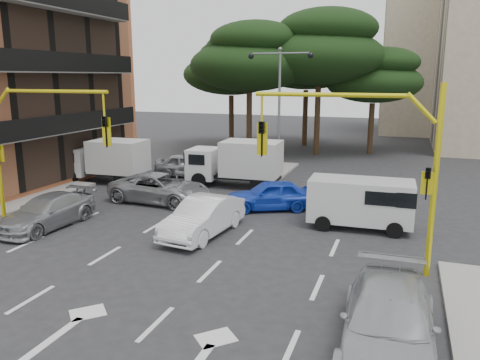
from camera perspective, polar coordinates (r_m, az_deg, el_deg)
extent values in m
plane|color=#28282B|center=(16.29, -10.29, -9.94)|extent=(120.00, 120.00, 0.00)
cube|color=gray|center=(30.59, 4.66, 1.02)|extent=(1.40, 6.00, 0.15)
cube|color=black|center=(27.70, -21.67, 11.34)|extent=(0.12, 14.72, 11.20)
cube|color=black|center=(45.10, 23.21, 14.55)|extent=(0.12, 11.04, 16.20)
cube|color=tan|center=(57.26, 25.61, 13.20)|extent=(16.00, 12.00, 16.00)
cube|color=black|center=(57.06, 17.29, 13.35)|extent=(0.12, 11.04, 14.20)
cylinder|color=#382616|center=(37.06, 1.12, 6.84)|extent=(0.44, 0.44, 4.95)
ellipsoid|color=black|center=(36.88, 1.16, 13.74)|extent=(9.15, 9.15, 3.87)
ellipsoid|color=black|center=(36.40, 1.90, 16.70)|extent=(6.86, 6.86, 2.86)
ellipsoid|color=black|center=(37.37, 0.56, 15.75)|extent=(6.07, 6.07, 2.64)
cylinder|color=#382616|center=(37.74, 9.38, 7.12)|extent=(0.44, 0.44, 5.40)
ellipsoid|color=black|center=(37.60, 9.65, 14.51)|extent=(9.98, 9.98, 4.22)
ellipsoid|color=black|center=(37.24, 10.61, 17.64)|extent=(7.49, 7.49, 3.12)
ellipsoid|color=black|center=(38.07, 9.04, 16.68)|extent=(6.62, 6.62, 2.88)
cylinder|color=#382616|center=(41.83, -1.06, 7.18)|extent=(0.44, 0.44, 4.50)
ellipsoid|color=black|center=(41.64, -1.08, 12.74)|extent=(8.32, 8.32, 3.52)
ellipsoid|color=black|center=(41.10, -0.48, 15.11)|extent=(6.24, 6.24, 2.60)
ellipsoid|color=black|center=(42.12, -1.60, 14.37)|extent=(5.52, 5.52, 2.40)
cylinder|color=#382616|center=(39.29, 15.65, 6.04)|extent=(0.44, 0.44, 4.05)
ellipsoid|color=black|center=(39.08, 15.97, 11.36)|extent=(7.49, 7.49, 3.17)
ellipsoid|color=black|center=(38.65, 16.98, 13.56)|extent=(5.62, 5.62, 2.34)
ellipsoid|color=black|center=(39.41, 15.36, 12.97)|extent=(4.97, 4.97, 2.16)
cylinder|color=#382616|center=(43.03, 7.94, 7.52)|extent=(0.44, 0.44, 4.95)
ellipsoid|color=black|center=(42.87, 8.12, 13.46)|extent=(9.15, 9.15, 3.87)
ellipsoid|color=black|center=(42.44, 8.91, 15.97)|extent=(6.86, 6.86, 2.86)
ellipsoid|color=black|center=(43.31, 7.59, 15.21)|extent=(6.07, 6.07, 2.64)
cylinder|color=yellow|center=(15.35, 22.65, -0.37)|extent=(0.18, 0.18, 6.00)
cylinder|color=yellow|center=(15.02, 21.26, 8.18)|extent=(0.95, 0.14, 0.95)
cylinder|color=yellow|center=(15.18, 10.80, 10.16)|extent=(4.80, 0.14, 0.14)
cylinder|color=yellow|center=(15.69, 2.68, 8.79)|extent=(0.08, 0.08, 0.90)
imported|color=black|center=(15.80, 2.64, 4.99)|extent=(0.20, 0.24, 1.20)
cube|color=yellow|center=(15.87, 2.73, 5.03)|extent=(0.36, 0.06, 1.10)
imported|color=black|center=(15.19, 21.84, -0.43)|extent=(0.16, 0.20, 1.00)
cube|color=yellow|center=(15.29, 21.83, -0.35)|extent=(0.35, 0.08, 0.70)
cylinder|color=yellow|center=(21.72, -27.11, 8.76)|extent=(0.95, 0.14, 0.95)
cylinder|color=yellow|center=(19.81, -21.63, 10.03)|extent=(4.80, 0.14, 0.14)
cylinder|color=yellow|center=(18.47, -16.29, 8.88)|extent=(0.08, 0.08, 0.90)
imported|color=black|center=(18.56, -16.09, 5.65)|extent=(0.20, 0.24, 1.20)
cube|color=yellow|center=(18.62, -15.95, 5.68)|extent=(0.36, 0.06, 1.10)
cube|color=yellow|center=(22.14, -27.21, 2.92)|extent=(0.35, 0.08, 0.70)
cylinder|color=slate|center=(30.06, 4.79, 8.18)|extent=(0.16, 0.16, 7.50)
cylinder|color=slate|center=(30.25, 3.22, 15.15)|extent=(1.80, 0.10, 0.10)
sphere|color=black|center=(30.54, 1.35, 14.86)|extent=(0.36, 0.36, 0.36)
cylinder|color=slate|center=(29.79, 6.66, 15.13)|extent=(1.80, 0.10, 0.10)
sphere|color=black|center=(29.57, 8.60, 14.80)|extent=(0.36, 0.36, 0.36)
sphere|color=slate|center=(30.02, 4.93, 15.62)|extent=(0.24, 0.24, 0.24)
imported|color=white|center=(18.57, -4.50, -4.50)|extent=(2.05, 4.65, 1.48)
imported|color=blue|center=(22.06, 3.74, -1.83)|extent=(4.45, 3.28, 1.41)
imported|color=#95989C|center=(21.08, -22.45, -3.58)|extent=(2.11, 4.65, 1.32)
imported|color=#919498|center=(23.60, -9.66, -1.00)|extent=(5.28, 2.67, 1.43)
imported|color=gray|center=(29.41, -6.31, 1.78)|extent=(4.38, 2.28, 1.42)
imported|color=#A9ADB1|center=(11.53, 17.64, -16.21)|extent=(2.22, 5.18, 1.49)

